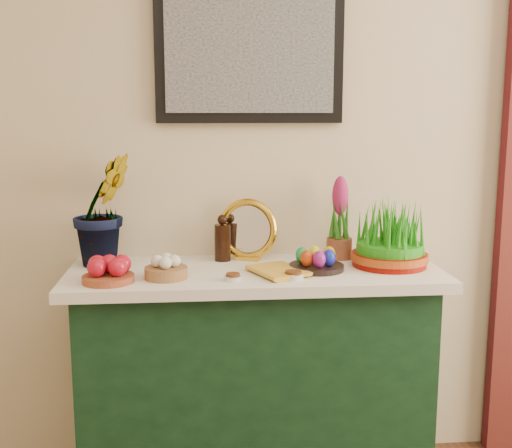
% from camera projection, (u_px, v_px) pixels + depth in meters
% --- Properties ---
extents(sideboard, '(1.30, 0.45, 0.85)m').
position_uv_depth(sideboard, '(255.00, 384.00, 2.50)').
color(sideboard, '#153B1F').
rests_on(sideboard, ground).
extents(tablecloth, '(1.40, 0.55, 0.04)m').
position_uv_depth(tablecloth, '(255.00, 274.00, 2.43)').
color(tablecloth, white).
rests_on(tablecloth, sideboard).
extents(hyacinth_green, '(0.38, 0.37, 0.57)m').
position_uv_depth(hyacinth_green, '(103.00, 191.00, 2.44)').
color(hyacinth_green, '#246916').
rests_on(hyacinth_green, tablecloth).
extents(apple_bowl, '(0.18, 0.18, 0.09)m').
position_uv_depth(apple_bowl, '(108.00, 272.00, 2.22)').
color(apple_bowl, brown).
rests_on(apple_bowl, tablecloth).
extents(garlic_basket, '(0.20, 0.20, 0.09)m').
position_uv_depth(garlic_basket, '(166.00, 269.00, 2.28)').
color(garlic_basket, olive).
rests_on(garlic_basket, tablecloth).
extents(vinegar_cruet, '(0.06, 0.06, 0.19)m').
position_uv_depth(vinegar_cruet, '(223.00, 240.00, 2.54)').
color(vinegar_cruet, black).
rests_on(vinegar_cruet, tablecloth).
extents(mirror, '(0.25, 0.14, 0.25)m').
position_uv_depth(mirror, '(248.00, 230.00, 2.56)').
color(mirror, gold).
rests_on(mirror, tablecloth).
extents(book, '(0.22, 0.26, 0.03)m').
position_uv_depth(book, '(259.00, 273.00, 2.30)').
color(book, gold).
rests_on(book, tablecloth).
extents(spice_dish_left, '(0.06, 0.06, 0.03)m').
position_uv_depth(spice_dish_left, '(233.00, 277.00, 2.25)').
color(spice_dish_left, silver).
rests_on(spice_dish_left, tablecloth).
extents(spice_dish_right, '(0.07, 0.07, 0.03)m').
position_uv_depth(spice_dish_right, '(293.00, 275.00, 2.27)').
color(spice_dish_right, silver).
rests_on(spice_dish_right, tablecloth).
extents(egg_plate, '(0.25, 0.25, 0.08)m').
position_uv_depth(egg_plate, '(317.00, 262.00, 2.39)').
color(egg_plate, black).
rests_on(egg_plate, tablecloth).
extents(hyacinth_pink, '(0.10, 0.10, 0.33)m').
position_uv_depth(hyacinth_pink, '(340.00, 222.00, 2.57)').
color(hyacinth_pink, brown).
rests_on(hyacinth_pink, tablecloth).
extents(wheatgrass_sabzeh, '(0.29, 0.29, 0.24)m').
position_uv_depth(wheatgrass_sabzeh, '(390.00, 239.00, 2.45)').
color(wheatgrass_sabzeh, '#7E0A02').
rests_on(wheatgrass_sabzeh, tablecloth).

